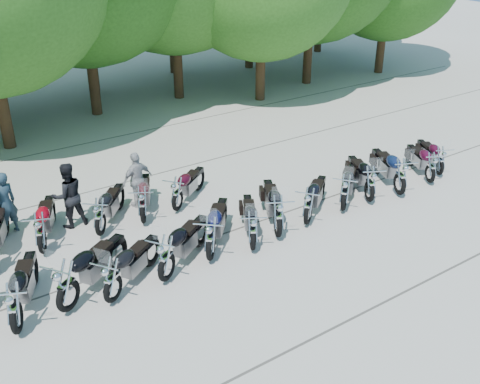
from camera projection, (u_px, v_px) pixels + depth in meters
ground at (274, 253)px, 14.18m from camera, size 90.00×90.00×0.00m
motorcycle_1 at (14, 307)px, 11.14m from camera, size 1.68×2.45×1.34m
motorcycle_2 at (66, 285)px, 11.74m from camera, size 2.53×2.03×1.42m
motorcycle_3 at (112, 279)px, 12.06m from camera, size 2.25×1.82×1.27m
motorcycle_4 at (166, 257)px, 12.75m from camera, size 2.42×1.93×1.36m
motorcycle_5 at (210, 237)px, 13.54m from camera, size 2.14×2.25×1.35m
motorcycle_6 at (253, 230)px, 13.98m from camera, size 1.70×2.23×1.24m
motorcycle_7 at (278, 215)px, 14.52m from camera, size 1.83×2.49×1.38m
motorcycle_8 at (309, 205)px, 15.15m from camera, size 2.20×1.86×1.26m
motorcycle_9 at (345, 192)px, 15.86m from camera, size 2.21×1.94×1.28m
motorcycle_10 at (370, 183)px, 16.36m from camera, size 1.68×2.35×1.30m
motorcycle_11 at (401, 176)px, 16.74m from camera, size 1.66×2.50×1.36m
motorcycle_12 at (431, 167)px, 17.56m from camera, size 1.53×2.16×1.19m
motorcycle_13 at (440, 160)px, 18.09m from camera, size 1.50×2.08×1.15m
motorcycle_15 at (40, 232)px, 13.83m from camera, size 1.59×2.37×1.29m
motorcycle_16 at (100, 216)px, 14.62m from camera, size 1.95×2.11×1.25m
motorcycle_17 at (142, 204)px, 15.22m from camera, size 1.66×2.26×1.25m
motorcycle_18 at (177, 193)px, 15.87m from camera, size 2.11×1.79×1.21m
rider_1 at (68, 195)px, 15.03m from camera, size 0.89×0.70×1.84m
rider_2 at (137, 180)px, 16.11m from camera, size 1.04×0.58×1.68m
rider_3 at (5, 203)px, 14.69m from camera, size 0.74×0.60×1.77m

